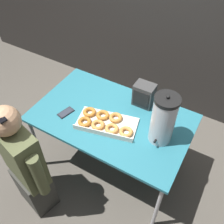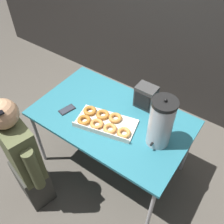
% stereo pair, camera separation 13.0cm
% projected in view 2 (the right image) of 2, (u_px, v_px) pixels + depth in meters
% --- Properties ---
extents(ground_plane, '(12.00, 12.00, 0.00)m').
position_uv_depth(ground_plane, '(112.00, 164.00, 2.72)').
color(ground_plane, '#4C473F').
extents(folding_table, '(1.37, 0.84, 0.76)m').
position_uv_depth(folding_table, '(112.00, 120.00, 2.21)').
color(folding_table, '#236675').
rests_on(folding_table, ground).
extents(donut_box, '(0.55, 0.37, 0.05)m').
position_uv_depth(donut_box, '(104.00, 122.00, 2.10)').
color(donut_box, beige).
rests_on(donut_box, folding_table).
extents(coffee_urn, '(0.19, 0.21, 0.46)m').
position_uv_depth(coffee_urn, '(161.00, 123.00, 1.83)').
color(coffee_urn, '#B7B7BC').
rests_on(coffee_urn, folding_table).
extents(cell_phone, '(0.10, 0.16, 0.01)m').
position_uv_depth(cell_phone, '(67.00, 110.00, 2.23)').
color(cell_phone, black).
rests_on(cell_phone, folding_table).
extents(space_heater, '(0.18, 0.14, 0.22)m').
position_uv_depth(space_heater, '(146.00, 97.00, 2.19)').
color(space_heater, '#333333').
rests_on(space_heater, folding_table).
extents(person_seated, '(0.54, 0.30, 1.24)m').
position_uv_depth(person_seated, '(24.00, 159.00, 2.06)').
color(person_seated, '#33332D').
rests_on(person_seated, ground).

